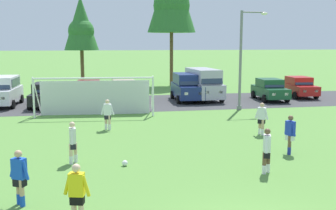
{
  "coord_description": "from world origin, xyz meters",
  "views": [
    {
      "loc": [
        -3.7,
        -8.23,
        4.67
      ],
      "look_at": [
        -0.13,
        10.8,
        1.61
      ],
      "focal_mm": 42.97,
      "sensor_mm": 36.0,
      "label": 1
    }
  ],
  "objects": [
    {
      "name": "parked_car_slot_right",
      "position": [
        5.04,
        22.89,
        1.34
      ],
      "size": [
        2.43,
        4.91,
        2.52
      ],
      "color": "#B2B2BC",
      "rests_on": "ground"
    },
    {
      "name": "parked_car_slot_end",
      "position": [
        13.56,
        23.16,
        0.88
      ],
      "size": [
        2.26,
        4.31,
        1.72
      ],
      "color": "red",
      "rests_on": "ground"
    },
    {
      "name": "player_winger_left",
      "position": [
        2.32,
        4.76,
        0.82
      ],
      "size": [
        0.41,
        0.69,
        1.64
      ],
      "color": "brown",
      "rests_on": "ground"
    },
    {
      "name": "referee",
      "position": [
        -4.18,
        1.74,
        0.82
      ],
      "size": [
        0.71,
        0.35,
        1.64
      ],
      "color": "beige",
      "rests_on": "ground"
    },
    {
      "name": "parked_car_slot_center_left",
      "position": [
        -4.07,
        22.94,
        0.88
      ],
      "size": [
        2.27,
        4.32,
        1.72
      ],
      "color": "maroon",
      "rests_on": "ground"
    },
    {
      "name": "parked_car_slot_center",
      "position": [
        -1.33,
        23.24,
        0.88
      ],
      "size": [
        2.2,
        4.28,
        1.72
      ],
      "color": "tan",
      "rests_on": "ground"
    },
    {
      "name": "parked_car_slot_left",
      "position": [
        -7.07,
        21.69,
        0.88
      ],
      "size": [
        2.25,
        4.31,
        1.72
      ],
      "color": "black",
      "rests_on": "ground"
    },
    {
      "name": "street_lamp",
      "position": [
        6.41,
        17.86,
        3.5
      ],
      "size": [
        2.0,
        0.32,
        6.73
      ],
      "color": "slate",
      "rests_on": "ground"
    },
    {
      "name": "player_midfield_center",
      "position": [
        -4.53,
        7.26,
        0.82
      ],
      "size": [
        0.31,
        0.74,
        1.64
      ],
      "color": "beige",
      "rests_on": "ground"
    },
    {
      "name": "player_striker_near",
      "position": [
        4.35,
        6.95,
        0.82
      ],
      "size": [
        0.33,
        0.75,
        1.64
      ],
      "color": "brown",
      "rests_on": "ground"
    },
    {
      "name": "tree_left_edge",
      "position": [
        -4.73,
        33.58,
        6.31
      ],
      "size": [
        3.45,
        3.45,
        9.19
      ],
      "color": "brown",
      "rests_on": "ground"
    },
    {
      "name": "parked_car_slot_far_left",
      "position": [
        -10.18,
        22.66,
        1.11
      ],
      "size": [
        2.28,
        4.67,
        2.16
      ],
      "color": "silver",
      "rests_on": "ground"
    },
    {
      "name": "soccer_goal",
      "position": [
        -3.59,
        17.65,
        1.29
      ],
      "size": [
        7.55,
        2.55,
        2.57
      ],
      "color": "white",
      "rests_on": "ground"
    },
    {
      "name": "parked_car_slot_center_right",
      "position": [
        3.65,
        22.76,
        1.11
      ],
      "size": [
        2.25,
        4.66,
        2.16
      ],
      "color": "navy",
      "rests_on": "ground"
    },
    {
      "name": "player_defender_far",
      "position": [
        4.62,
        10.46,
        0.82
      ],
      "size": [
        0.56,
        0.6,
        1.64
      ],
      "color": "tan",
      "rests_on": "ground"
    },
    {
      "name": "player_winger_right",
      "position": [
        -5.84,
        3.37,
        0.82
      ],
      "size": [
        0.64,
        0.51,
        1.64
      ],
      "color": "tan",
      "rests_on": "ground"
    },
    {
      "name": "player_trailing_back",
      "position": [
        -2.99,
        13.06,
        0.82
      ],
      "size": [
        0.72,
        0.3,
        1.64
      ],
      "color": "beige",
      "rests_on": "ground"
    },
    {
      "name": "parked_car_slot_far_right",
      "position": [
        10.28,
        21.8,
        0.88
      ],
      "size": [
        2.23,
        4.3,
        1.72
      ],
      "color": "#194C2D",
      "rests_on": "ground"
    },
    {
      "name": "soccer_ball",
      "position": [
        -2.6,
        6.54,
        0.11
      ],
      "size": [
        0.22,
        0.22,
        0.22
      ],
      "color": "white",
      "rests_on": "ground"
    },
    {
      "name": "ground_plane",
      "position": [
        0.0,
        15.0,
        0.0
      ],
      "size": [
        400.0,
        400.0,
        0.0
      ],
      "primitive_type": "plane",
      "color": "#598C3D"
    },
    {
      "name": "parking_lot_strip",
      "position": [
        0.0,
        22.3,
        0.0
      ],
      "size": [
        52.0,
        8.4,
        0.01
      ],
      "primitive_type": "cube",
      "color": "#3D3D3F",
      "rests_on": "ground"
    }
  ]
}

